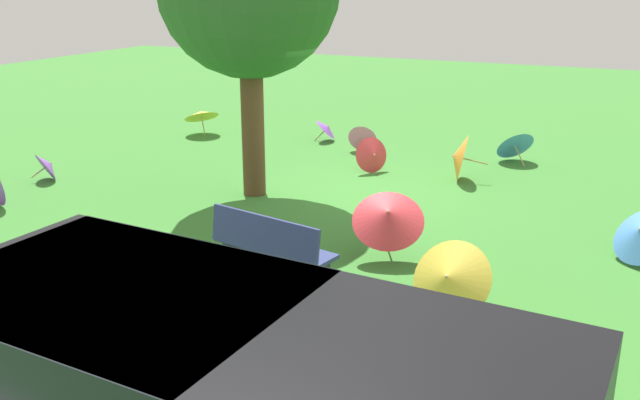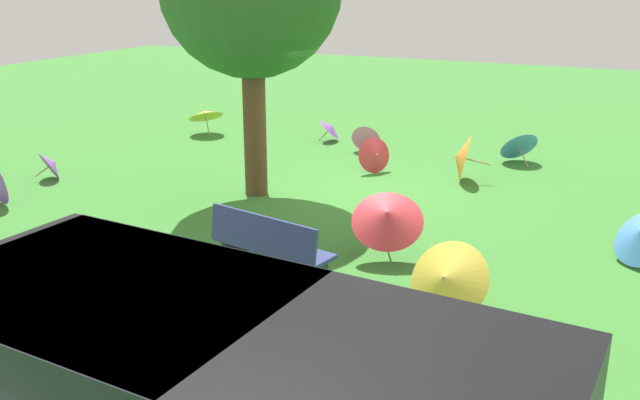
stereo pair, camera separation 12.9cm
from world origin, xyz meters
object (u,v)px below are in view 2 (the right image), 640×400
object	(u,v)px
parasol_red_1	(387,217)
parasol_purple_1	(331,128)
parasol_pink_0	(366,138)
parasol_red_2	(375,155)
parasol_purple_2	(52,164)
parasol_orange_0	(461,158)
parasol_yellow_1	(446,279)
parasol_yellow_0	(205,114)
parasol_blue_1	(518,144)
park_bench	(269,248)
van_dark	(197,387)

from	to	relation	value
parasol_red_1	parasol_purple_1	bearing A→B (deg)	-59.05
parasol_pink_0	parasol_red_2	distance (m)	1.66
parasol_pink_0	parasol_purple_2	world-z (taller)	parasol_pink_0
parasol_orange_0	parasol_yellow_1	distance (m)	5.43
parasol_yellow_0	parasol_pink_0	bearing A→B (deg)	-179.45
parasol_orange_0	parasol_red_1	xyz separation A→B (m)	(-0.14, 4.13, 0.18)
parasol_blue_1	parasol_pink_0	size ratio (longest dim) A/B	1.45
park_bench	parasol_purple_2	distance (m)	6.31
park_bench	parasol_orange_0	bearing A→B (deg)	-99.39
parasol_purple_1	parasol_red_1	size ratio (longest dim) A/B	0.60
parasol_yellow_1	parasol_blue_1	bearing A→B (deg)	-85.27
parasol_red_2	parasol_red_1	bearing A→B (deg)	113.51
parasol_orange_0	parasol_yellow_1	xyz separation A→B (m)	(-1.26, 5.28, -0.02)
parasol_blue_1	parasol_pink_0	world-z (taller)	parasol_blue_1
parasol_yellow_0	parasol_yellow_1	xyz separation A→B (m)	(-7.71, 6.57, -0.06)
parasol_blue_1	parasol_purple_2	distance (m)	8.96
van_dark	parasol_purple_1	world-z (taller)	van_dark
parasol_red_1	parasol_pink_0	distance (m)	6.02
parasol_red_1	parasol_yellow_1	xyz separation A→B (m)	(-1.12, 1.15, -0.20)
parasol_yellow_1	parasol_yellow_0	bearing A→B (deg)	-40.41
parasol_yellow_1	parasol_red_2	size ratio (longest dim) A/B	1.42
parasol_purple_1	parasol_red_2	world-z (taller)	parasol_red_2
van_dark	parasol_yellow_1	distance (m)	3.67
van_dark	parasol_red_1	bearing A→B (deg)	-85.44
parasol_red_1	parasol_yellow_0	distance (m)	8.53
park_bench	parasol_purple_1	xyz separation A→B (m)	(2.60, -7.32, -0.17)
van_dark	parasol_orange_0	size ratio (longest dim) A/B	5.13
parasol_blue_1	parasol_yellow_0	size ratio (longest dim) A/B	0.85
park_bench	parasol_yellow_0	world-z (taller)	park_bench
parasol_blue_1	parasol_red_1	bearing A→B (deg)	84.86
parasol_blue_1	parasol_purple_1	bearing A→B (deg)	-1.27
parasol_pink_0	parasol_yellow_1	size ratio (longest dim) A/B	0.63
parasol_blue_1	parasol_yellow_0	world-z (taller)	parasol_yellow_0
parasol_orange_0	parasol_red_2	distance (m)	1.61
park_bench	parasol_red_1	size ratio (longest dim) A/B	1.41
parasol_orange_0	parasol_pink_0	distance (m)	2.73
park_bench	parasol_yellow_0	distance (m)	8.69
parasol_purple_1	parasol_red_1	bearing A→B (deg)	120.95
parasol_purple_1	parasol_yellow_0	bearing A→B (deg)	12.12
parasol_pink_0	parasol_red_2	size ratio (longest dim) A/B	0.90
park_bench	parasol_yellow_1	world-z (taller)	park_bench
parasol_red_2	parasol_purple_2	bearing A→B (deg)	30.15
van_dark	parasol_purple_2	size ratio (longest dim) A/B	6.86
van_dark	parasol_pink_0	distance (m)	10.59
parasol_yellow_0	parasol_yellow_1	size ratio (longest dim) A/B	1.08
parasol_blue_1	parasol_purple_2	world-z (taller)	parasol_blue_1
van_dark	parasol_red_1	world-z (taller)	van_dark
park_bench	parasol_pink_0	size ratio (longest dim) A/B	2.51
van_dark	parasol_blue_1	world-z (taller)	van_dark
parasol_blue_1	parasol_purple_2	bearing A→B (deg)	33.69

